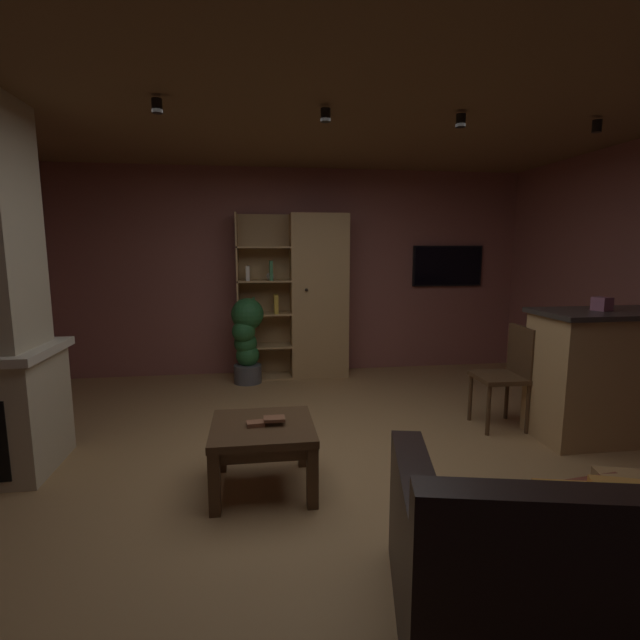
# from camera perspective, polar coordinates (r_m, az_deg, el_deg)

# --- Properties ---
(floor) EXTENTS (6.00, 5.66, 0.02)m
(floor) POSITION_cam_1_polar(r_m,az_deg,el_deg) (3.55, 0.96, -18.18)
(floor) COLOR #A37A4C
(floor) RESTS_ON ground
(wall_back) EXTENTS (6.12, 0.06, 2.59)m
(wall_back) POSITION_cam_1_polar(r_m,az_deg,el_deg) (6.01, -3.32, 5.87)
(wall_back) COLOR #8E544C
(wall_back) RESTS_ON ground
(ceiling) EXTENTS (6.00, 5.66, 0.02)m
(ceiling) POSITION_cam_1_polar(r_m,az_deg,el_deg) (3.32, 1.08, 26.35)
(ceiling) COLOR brown
(window_pane_back) EXTENTS (0.56, 0.01, 0.88)m
(window_pane_back) POSITION_cam_1_polar(r_m,az_deg,el_deg) (5.96, -7.04, 6.65)
(window_pane_back) COLOR white
(bookshelf_cabinet) EXTENTS (1.35, 0.41, 2.02)m
(bookshelf_cabinet) POSITION_cam_1_polar(r_m,az_deg,el_deg) (5.78, -1.08, 2.85)
(bookshelf_cabinet) COLOR tan
(bookshelf_cabinet) RESTS_ON ground
(kitchen_bar_counter) EXTENTS (1.49, 0.63, 1.10)m
(kitchen_bar_counter) POSITION_cam_1_polar(r_m,az_deg,el_deg) (4.69, 33.04, -5.60)
(kitchen_bar_counter) COLOR tan
(kitchen_bar_counter) RESTS_ON ground
(tissue_box) EXTENTS (0.15, 0.15, 0.11)m
(tissue_box) POSITION_cam_1_polar(r_m,az_deg,el_deg) (4.45, 31.34, 1.70)
(tissue_box) COLOR #995972
(tissue_box) RESTS_ON kitchen_bar_counter
(leather_couch) EXTENTS (1.63, 1.24, 0.84)m
(leather_couch) POSITION_cam_1_polar(r_m,az_deg,el_deg) (2.38, 29.70, -25.28)
(leather_couch) COLOR black
(leather_couch) RESTS_ON ground
(coffee_table) EXTENTS (0.67, 0.65, 0.45)m
(coffee_table) POSITION_cam_1_polar(r_m,az_deg,el_deg) (3.20, -7.06, -14.06)
(coffee_table) COLOR #4C331E
(coffee_table) RESTS_ON ground
(table_book_0) EXTENTS (0.12, 0.09, 0.03)m
(table_book_0) POSITION_cam_1_polar(r_m,az_deg,el_deg) (3.15, -7.92, -12.50)
(table_book_0) COLOR brown
(table_book_0) RESTS_ON coffee_table
(table_book_1) EXTENTS (0.14, 0.10, 0.02)m
(table_book_1) POSITION_cam_1_polar(r_m,az_deg,el_deg) (3.15, -5.64, -11.98)
(table_book_1) COLOR brown
(table_book_1) RESTS_ON coffee_table
(dining_chair) EXTENTS (0.43, 0.43, 0.92)m
(dining_chair) POSITION_cam_1_polar(r_m,az_deg,el_deg) (4.50, 22.17, -5.66)
(dining_chair) COLOR #4C331E
(dining_chair) RESTS_ON ground
(potted_floor_plant) EXTENTS (0.38, 0.39, 1.02)m
(potted_floor_plant) POSITION_cam_1_polar(r_m,az_deg,el_deg) (5.59, -9.00, -2.08)
(potted_floor_plant) COLOR #4C4C51
(potted_floor_plant) RESTS_ON ground
(wall_mounted_tv) EXTENTS (0.95, 0.06, 0.53)m
(wall_mounted_tv) POSITION_cam_1_polar(r_m,az_deg,el_deg) (6.45, 15.38, 6.43)
(wall_mounted_tv) COLOR black
(track_light_spot_1) EXTENTS (0.07, 0.07, 0.09)m
(track_light_spot_1) POSITION_cam_1_polar(r_m,az_deg,el_deg) (3.51, -19.40, 23.56)
(track_light_spot_1) COLOR black
(track_light_spot_2) EXTENTS (0.07, 0.07, 0.09)m
(track_light_spot_2) POSITION_cam_1_polar(r_m,az_deg,el_deg) (3.54, 0.68, 23.87)
(track_light_spot_2) COLOR black
(track_light_spot_3) EXTENTS (0.07, 0.07, 0.09)m
(track_light_spot_3) POSITION_cam_1_polar(r_m,az_deg,el_deg) (3.82, 16.91, 22.39)
(track_light_spot_3) COLOR black
(track_light_spot_4) EXTENTS (0.07, 0.07, 0.09)m
(track_light_spot_4) POSITION_cam_1_polar(r_m,az_deg,el_deg) (4.37, 30.89, 19.76)
(track_light_spot_4) COLOR black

